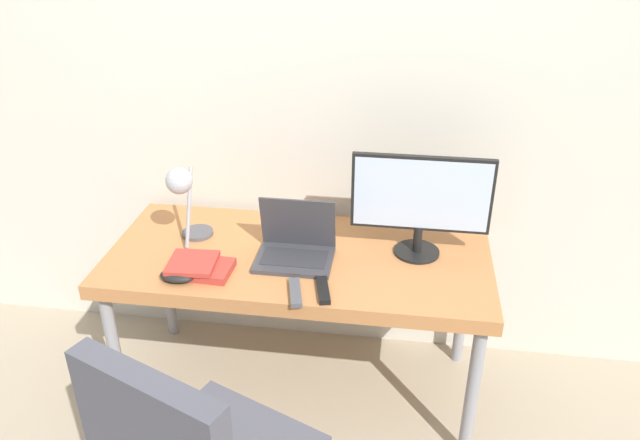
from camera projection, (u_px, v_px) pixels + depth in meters
wall_back at (313, 80)px, 2.60m from camera, size 8.00×0.05×2.60m
desk at (299, 267)px, 2.55m from camera, size 1.54×0.70×0.70m
laptop at (296, 247)px, 2.47m from camera, size 0.30×0.23×0.24m
monitor at (421, 200)px, 2.41m from camera, size 0.54×0.18×0.42m
desk_lamp at (183, 193)px, 2.44m from camera, size 0.13×0.26×0.37m
book_stack at (198, 267)px, 2.39m from camera, size 0.25×0.19×0.05m
tv_remote at (323, 290)px, 2.27m from camera, size 0.08×0.17×0.02m
media_remote at (295, 292)px, 2.26m from camera, size 0.08×0.17×0.02m
game_controller at (178, 275)px, 2.34m from camera, size 0.14×0.09×0.04m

